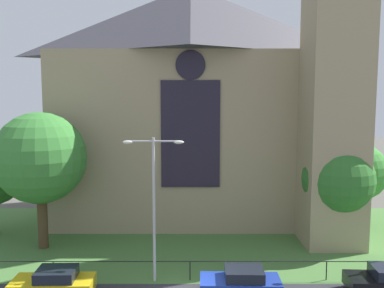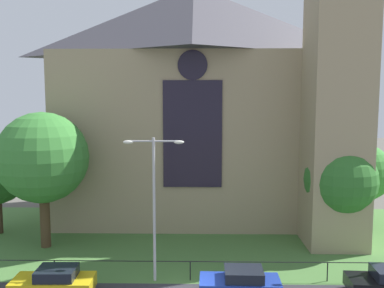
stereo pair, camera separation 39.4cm
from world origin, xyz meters
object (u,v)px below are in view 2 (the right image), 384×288
Objects in this scene: tree_right_far at (363,173)px; streetlamp_near at (154,191)px; parked_car_blue at (241,283)px; tree_left_near at (43,158)px; church_building at (202,100)px; tree_right_near at (341,180)px; parked_car_yellow at (54,282)px.

streetlamp_near reaches higher than tree_right_far.
streetlamp_near reaches higher than parked_car_blue.
tree_left_near reaches higher than parked_car_blue.
tree_left_near is 1.15× the size of streetlamp_near.
church_building is 14.71m from streetlamp_near.
tree_right_near is 13.58m from streetlamp_near.
tree_left_near is at bearing 147.42° from streetlamp_near.
streetlamp_near is at bearing -19.92° from parked_car_blue.
tree_right_near is at bearing -123.89° from tree_right_far.
church_building is 14.71m from tree_right_far.
parked_car_blue is (12.93, -7.09, -5.56)m from tree_left_near.
church_building is 18.18m from parked_car_blue.
parked_car_blue is (9.80, 0.05, 0.00)m from parked_car_yellow.
tree_right_far is at bearing 35.03° from streetlamp_near.
church_building is 2.75× the size of tree_left_near.
parked_car_yellow is at bearing -148.17° from tree_right_far.
church_building reaches higher than tree_right_far.
tree_left_near is at bearing -143.10° from church_building.
parked_car_yellow is at bearing -117.11° from church_building.
church_building is 3.60× the size of tree_right_near.
tree_right_near reaches higher than parked_car_yellow.
parked_car_yellow is at bearing -156.44° from tree_right_near.
tree_left_near is 1.31× the size of tree_right_near.
church_building is 14.34m from tree_left_near.
tree_left_near is 25.06m from tree_right_far.
streetlamp_near is (-16.02, -11.23, 0.96)m from tree_right_far.
tree_left_near is 15.76m from parked_car_blue.
streetlamp_near is at bearing -161.34° from parked_car_yellow.
tree_right_far is at bearing -9.88° from church_building.
parked_car_yellow is (-21.12, -13.11, -3.52)m from tree_right_far.
streetlamp_near is (-12.31, -5.71, 0.51)m from tree_right_near.
church_building is at bearing 78.36° from streetlamp_near.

